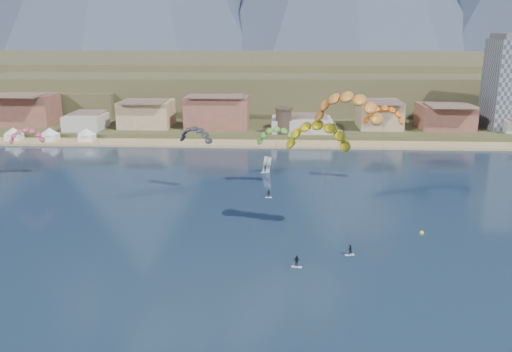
# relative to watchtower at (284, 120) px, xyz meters

# --- Properties ---
(ground) EXTENTS (2400.00, 2400.00, 0.00)m
(ground) POSITION_rel_watchtower_xyz_m (-5.00, -114.00, -6.37)
(ground) COLOR black
(ground) RESTS_ON ground
(beach) EXTENTS (2200.00, 12.00, 0.90)m
(beach) POSITION_rel_watchtower_xyz_m (-5.00, -8.00, -6.12)
(beach) COLOR tan
(beach) RESTS_ON ground
(land) EXTENTS (2200.00, 900.00, 4.00)m
(land) POSITION_rel_watchtower_xyz_m (-5.00, 446.00, -6.37)
(land) COLOR brown
(land) RESTS_ON ground
(foothills) EXTENTS (940.00, 210.00, 18.00)m
(foothills) POSITION_rel_watchtower_xyz_m (17.39, 118.47, 2.71)
(foothills) COLOR brown
(foothills) RESTS_ON ground
(town) EXTENTS (400.00, 24.00, 12.00)m
(town) POSITION_rel_watchtower_xyz_m (-45.00, 8.00, 1.63)
(town) COLOR #BCB7AE
(town) RESTS_ON ground
(watchtower) EXTENTS (5.82, 5.82, 8.60)m
(watchtower) POSITION_rel_watchtower_xyz_m (0.00, 0.00, 0.00)
(watchtower) COLOR #47382D
(watchtower) RESTS_ON ground
(beach_tents) EXTENTS (43.40, 6.40, 5.00)m
(beach_tents) POSITION_rel_watchtower_xyz_m (-81.25, -8.00, -2.66)
(beach_tents) COLOR white
(beach_tents) RESTS_ON ground
(kitesurfer_yellow) EXTENTS (12.29, 13.88, 22.13)m
(kitesurfer_yellow) POSITION_rel_watchtower_xyz_m (5.70, -83.03, 12.04)
(kitesurfer_yellow) COLOR silver
(kitesurfer_yellow) RESTS_ON ground
(kitesurfer_orange) EXTENTS (15.48, 17.43, 28.05)m
(kitesurfer_orange) POSITION_rel_watchtower_xyz_m (10.24, -85.40, 17.23)
(kitesurfer_orange) COLOR silver
(kitesurfer_orange) RESTS_ON ground
(kitesurfer_green) EXTENTS (9.43, 11.32, 15.64)m
(kitesurfer_green) POSITION_rel_watchtower_xyz_m (-1.73, -54.22, 6.05)
(kitesurfer_green) COLOR silver
(kitesurfer_green) RESTS_ON ground
(distant_kite_pink) EXTENTS (9.08, 6.93, 14.36)m
(distant_kite_pink) POSITION_rel_watchtower_xyz_m (-62.11, -49.57, 4.67)
(distant_kite_pink) COLOR #262626
(distant_kite_pink) RESTS_ON ground
(distant_kite_dark) EXTENTS (8.63, 6.92, 16.43)m
(distant_kite_dark) POSITION_rel_watchtower_xyz_m (-19.43, -59.01, 7.13)
(distant_kite_dark) COLOR #262626
(distant_kite_dark) RESTS_ON ground
(distant_kite_orange) EXTENTS (10.00, 6.63, 20.09)m
(distant_kite_orange) POSITION_rel_watchtower_xyz_m (22.66, -51.43, 10.71)
(distant_kite_orange) COLOR #262626
(distant_kite_orange) RESTS_ON ground
(windsurfer) EXTENTS (2.35, 2.58, 4.04)m
(windsurfer) POSITION_rel_watchtower_xyz_m (-4.42, -42.31, -5.09)
(windsurfer) COLOR silver
(windsurfer) RESTS_ON ground
(buoy) EXTENTS (0.74, 0.74, 0.74)m
(buoy) POSITION_rel_watchtower_xyz_m (24.67, -82.87, -6.24)
(buoy) COLOR yellow
(buoy) RESTS_ON ground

